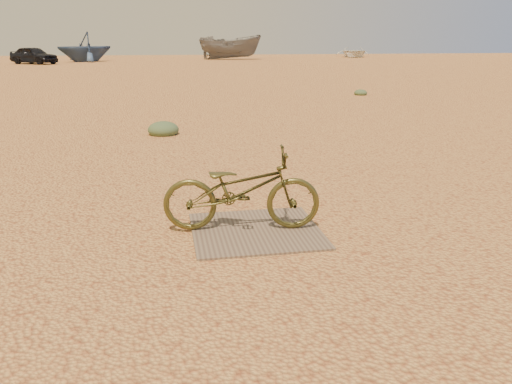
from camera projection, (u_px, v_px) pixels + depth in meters
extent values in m
plane|color=#E0AB5B|center=(261.00, 247.00, 4.90)|extent=(120.00, 120.00, 0.00)
cube|color=#71614C|center=(256.00, 231.00, 5.28)|extent=(1.34, 1.26, 0.02)
imported|color=#46441E|center=(242.00, 190.00, 5.19)|extent=(1.70, 0.78, 0.86)
imported|color=black|center=(34.00, 55.00, 39.46)|extent=(4.18, 3.58, 1.35)
imported|color=#3A5480|center=(85.00, 47.00, 43.24)|extent=(6.25, 6.04, 2.52)
imported|color=slate|center=(230.00, 47.00, 47.80)|extent=(6.22, 3.18, 2.30)
imported|color=white|center=(354.00, 52.00, 54.09)|extent=(5.08, 6.08, 1.08)
ellipsoid|color=#4B6241|center=(164.00, 134.00, 10.63)|extent=(0.65, 0.65, 0.36)
ellipsoid|color=#4B6241|center=(360.00, 95.00, 18.01)|extent=(0.47, 0.47, 0.26)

